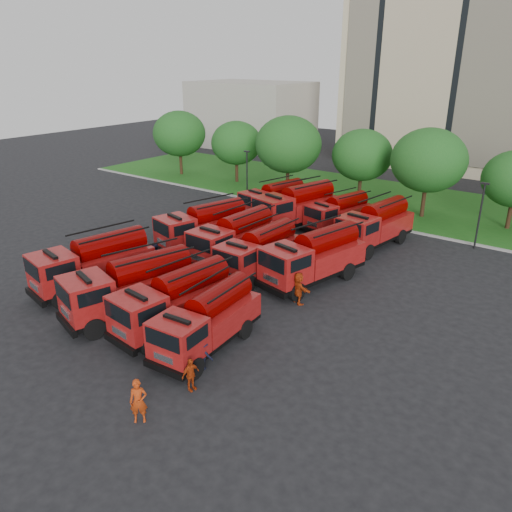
{
  "coord_description": "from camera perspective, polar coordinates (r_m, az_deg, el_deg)",
  "views": [
    {
      "loc": [
        19.97,
        -21.37,
        13.66
      ],
      "look_at": [
        2.27,
        2.3,
        1.8
      ],
      "focal_mm": 35.0,
      "sensor_mm": 36.0,
      "label": 1
    }
  ],
  "objects": [
    {
      "name": "curb",
      "position": [
        46.1,
        9.43,
        4.42
      ],
      "size": [
        70.0,
        0.3,
        0.14
      ],
      "primitive_type": "cube",
      "color": "gray",
      "rests_on": "ground"
    },
    {
      "name": "firefighter_1",
      "position": [
        29.29,
        -18.85,
        -7.22
      ],
      "size": [
        0.92,
        0.51,
        1.88
      ],
      "primitive_type": "imported",
      "rotation": [
        0.0,
        0.0,
        -0.01
      ],
      "color": "#A6300C",
      "rests_on": "ground"
    },
    {
      "name": "apartment_building",
      "position": [
        71.61,
        23.66,
        19.24
      ],
      "size": [
        30.0,
        14.18,
        25.0
      ],
      "color": "#C7B994",
      "rests_on": "ground"
    },
    {
      "name": "fire_truck_8",
      "position": [
        45.47,
        2.1,
        6.44
      ],
      "size": [
        3.75,
        7.23,
        3.14
      ],
      "rotation": [
        0.0,
        0.0,
        -0.21
      ],
      "color": "black",
      "rests_on": "ground"
    },
    {
      "name": "tree_1",
      "position": [
        57.84,
        -2.26,
        12.78
      ],
      "size": [
        5.71,
        5.71,
        6.98
      ],
      "color": "#382314",
      "rests_on": "ground"
    },
    {
      "name": "fire_truck_7",
      "position": [
        32.09,
        6.66,
        -0.08
      ],
      "size": [
        4.2,
        8.03,
        3.48
      ],
      "rotation": [
        0.0,
        0.0,
        -0.22
      ],
      "color": "black",
      "rests_on": "ground"
    },
    {
      "name": "tree_0",
      "position": [
        62.36,
        -8.76,
        13.65
      ],
      "size": [
        6.3,
        6.3,
        7.7
      ],
      "color": "#382314",
      "rests_on": "ground"
    },
    {
      "name": "fire_truck_2",
      "position": [
        26.84,
        -9.12,
        -5.02
      ],
      "size": [
        3.2,
        7.42,
        3.28
      ],
      "rotation": [
        0.0,
        0.0,
        -0.1
      ],
      "color": "black",
      "rests_on": "ground"
    },
    {
      "name": "firefighter_5",
      "position": [
        29.91,
        4.83,
        -5.39
      ],
      "size": [
        1.99,
        1.53,
        1.98
      ],
      "primitive_type": "imported",
      "rotation": [
        0.0,
        0.0,
        2.68
      ],
      "color": "#A6300C",
      "rests_on": "ground"
    },
    {
      "name": "firefighter_0",
      "position": [
        21.67,
        -13.06,
        -17.88
      ],
      "size": [
        0.87,
        0.86,
        1.94
      ],
      "primitive_type": "imported",
      "rotation": [
        0.0,
        0.0,
        0.76
      ],
      "color": "#A6300C",
      "rests_on": "ground"
    },
    {
      "name": "fire_truck_10",
      "position": [
        42.59,
        9.45,
        4.93
      ],
      "size": [
        3.7,
        6.77,
        2.93
      ],
      "rotation": [
        0.0,
        0.0,
        -0.25
      ],
      "color": "black",
      "rests_on": "ground"
    },
    {
      "name": "ground",
      "position": [
        32.28,
        -5.68,
        -3.29
      ],
      "size": [
        140.0,
        140.0,
        0.0
      ],
      "primitive_type": "plane",
      "color": "black",
      "rests_on": "ground"
    },
    {
      "name": "firefighter_4",
      "position": [
        35.79,
        -11.29,
        -1.02
      ],
      "size": [
        0.93,
        0.98,
        1.69
      ],
      "primitive_type": "imported",
      "rotation": [
        0.0,
        0.0,
        2.22
      ],
      "color": "black",
      "rests_on": "ground"
    },
    {
      "name": "side_building",
      "position": [
        82.74,
        -0.61,
        15.85
      ],
      "size": [
        18.0,
        12.0,
        10.0
      ],
      "primitive_type": "cube",
      "color": "#9E988C",
      "rests_on": "ground"
    },
    {
      "name": "firefighter_2",
      "position": [
        22.94,
        -7.39,
        -14.9
      ],
      "size": [
        0.65,
        0.98,
        1.57
      ],
      "primitive_type": "imported",
      "rotation": [
        0.0,
        0.0,
        1.43
      ],
      "color": "#A6300C",
      "rests_on": "ground"
    },
    {
      "name": "lamp_post_1",
      "position": [
        40.83,
        24.26,
        4.62
      ],
      "size": [
        0.6,
        0.25,
        5.11
      ],
      "color": "black",
      "rests_on": "ground"
    },
    {
      "name": "fire_truck_3",
      "position": [
        24.98,
        -5.54,
        -7.3
      ],
      "size": [
        2.89,
        6.85,
        3.04
      ],
      "rotation": [
        0.0,
        0.0,
        0.08
      ],
      "color": "black",
      "rests_on": "ground"
    },
    {
      "name": "lawn",
      "position": [
        53.17,
        13.56,
        6.43
      ],
      "size": [
        70.0,
        16.0,
        0.12
      ],
      "primitive_type": "cube",
      "color": "#185316",
      "rests_on": "ground"
    },
    {
      "name": "firefighter_3",
      "position": [
        24.18,
        -6.06,
        -12.68
      ],
      "size": [
        1.12,
        0.85,
        1.54
      ],
      "primitive_type": "imported",
      "rotation": [
        0.0,
        0.0,
        3.52
      ],
      "color": "black",
      "rests_on": "ground"
    },
    {
      "name": "fire_truck_6",
      "position": [
        33.06,
        0.41,
        0.49
      ],
      "size": [
        2.7,
        7.09,
        3.2
      ],
      "rotation": [
        0.0,
        0.0,
        -0.02
      ],
      "color": "black",
      "rests_on": "ground"
    },
    {
      "name": "fire_truck_1",
      "position": [
        28.66,
        -14.02,
        -3.4
      ],
      "size": [
        4.57,
        8.04,
        3.47
      ],
      "rotation": [
        0.0,
        0.0,
        -0.27
      ],
      "color": "black",
      "rests_on": "ground"
    },
    {
      "name": "fire_truck_5",
      "position": [
        35.41,
        -2.46,
        2.12
      ],
      "size": [
        2.95,
        7.55,
        3.4
      ],
      "rotation": [
        0.0,
        0.0,
        -0.03
      ],
      "color": "black",
      "rests_on": "ground"
    },
    {
      "name": "tree_4",
      "position": [
        46.81,
        19.13,
        10.29
      ],
      "size": [
        6.55,
        6.55,
        8.01
      ],
      "color": "#382314",
      "rests_on": "ground"
    },
    {
      "name": "fire_truck_0",
      "position": [
        32.55,
        -18.03,
        -0.76
      ],
      "size": [
        3.98,
        7.94,
        3.45
      ],
      "rotation": [
        0.0,
        0.0,
        -0.19
      ],
      "color": "black",
      "rests_on": "ground"
    },
    {
      "name": "fire_truck_11",
      "position": [
        39.19,
        13.48,
        3.5
      ],
      "size": [
        3.59,
        7.78,
        3.41
      ],
      "rotation": [
        0.0,
        0.0,
        -0.14
      ],
      "color": "black",
      "rests_on": "ground"
    },
    {
      "name": "tree_3",
      "position": [
        50.78,
        12.04,
        11.21
      ],
      "size": [
        5.88,
        5.88,
        7.19
      ],
      "color": "#382314",
      "rests_on": "ground"
    },
    {
      "name": "tree_2",
      "position": [
        51.86,
        3.72,
        12.6
      ],
      "size": [
        6.72,
        6.72,
        8.22
      ],
      "color": "#382314",
      "rests_on": "ground"
    },
    {
      "name": "fire_truck_4",
      "position": [
        37.99,
        -5.93,
        3.42
      ],
      "size": [
        4.31,
        7.88,
        3.41
      ],
      "rotation": [
        0.0,
        0.0,
        -0.25
      ],
      "color": "black",
      "rests_on": "ground"
    },
    {
      "name": "lamp_post_0",
      "position": [
        50.02,
        -1.04,
        9.43
      ],
      "size": [
        0.6,
        0.25,
        5.11
      ],
      "color": "black",
      "rests_on": "ground"
    },
    {
      "name": "fire_truck_9",
      "position": [
        42.61,
        4.71,
        5.68
      ],
      "size": [
        4.62,
        8.44,
        3.65
      ],
      "rotation": [
        0.0,
        0.0,
        -0.25
      ],
      "color": "black",
      "rests_on": "ground"
    }
  ]
}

